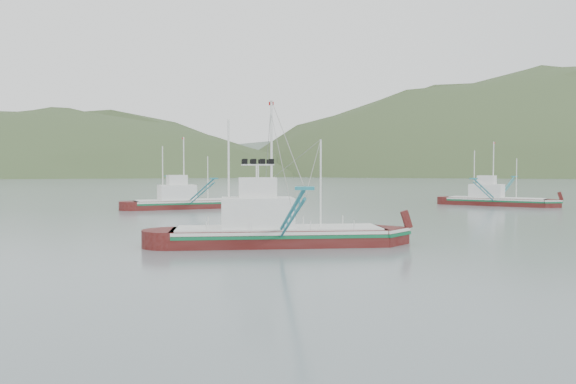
{
  "coord_description": "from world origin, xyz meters",
  "views": [
    {
      "loc": [
        1.53,
        -34.26,
        4.83
      ],
      "look_at": [
        0.0,
        6.0,
        3.2
      ],
      "focal_mm": 35.0,
      "sensor_mm": 36.0,
      "label": 1
    }
  ],
  "objects": [
    {
      "name": "main_boat",
      "position": [
        -0.6,
        1.12,
        1.62
      ],
      "size": [
        13.85,
        24.27,
        9.88
      ],
      "rotation": [
        0.0,
        0.0,
        0.14
      ],
      "color": "#450D0B",
      "rests_on": "ground"
    },
    {
      "name": "ridge_distant",
      "position": [
        30.0,
        560.0,
        0.0
      ],
      "size": [
        960.0,
        400.0,
        240.0
      ],
      "primitive_type": "ellipsoid",
      "color": "slate",
      "rests_on": "ground"
    },
    {
      "name": "bg_boat_left",
      "position": [
        -13.54,
        34.05,
        1.95
      ],
      "size": [
        13.7,
        22.07,
        9.48
      ],
      "rotation": [
        0.0,
        0.0,
        0.45
      ],
      "color": "#450D0B",
      "rests_on": "ground"
    },
    {
      "name": "headland_left",
      "position": [
        -180.0,
        360.0,
        0.0
      ],
      "size": [
        448.0,
        308.0,
        210.0
      ],
      "primitive_type": "ellipsoid",
      "color": "#384C27",
      "rests_on": "ground"
    },
    {
      "name": "ground",
      "position": [
        0.0,
        0.0,
        0.0
      ],
      "size": [
        1200.0,
        1200.0,
        0.0
      ],
      "primitive_type": "plane",
      "color": "slate",
      "rests_on": "ground"
    },
    {
      "name": "bg_boat_right",
      "position": [
        26.35,
        41.31,
        1.93
      ],
      "size": [
        15.23,
        20.81,
        9.17
      ],
      "rotation": [
        0.0,
        0.0,
        -0.54
      ],
      "color": "#450D0B",
      "rests_on": "ground"
    }
  ]
}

